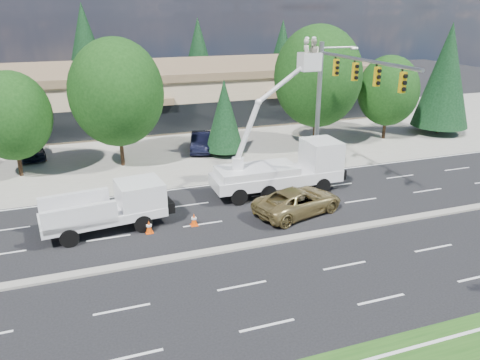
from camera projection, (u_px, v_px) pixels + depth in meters
name	position (u px, v px, depth m)	size (l,w,h in m)	color
ground	(220.00, 251.00, 22.71)	(140.00, 140.00, 0.00)	black
concrete_apron	(152.00, 144.00, 40.40)	(140.00, 22.00, 0.01)	gray
road_median	(220.00, 250.00, 22.69)	(120.00, 0.55, 0.12)	gray
strip_mall	(135.00, 93.00, 48.25)	(50.40, 15.40, 5.50)	tan
tree_front_c	(11.00, 116.00, 31.39)	(5.26, 5.26, 7.30)	#332114
tree_front_d	(117.00, 93.00, 33.16)	(6.70, 6.70, 9.29)	#332114
tree_front_e	(224.00, 115.00, 36.41)	(3.05, 3.05, 6.01)	#332114
tree_front_f	(318.00, 77.00, 37.99)	(7.17, 7.17, 9.95)	#332114
tree_front_g	(388.00, 91.00, 40.70)	(5.29, 5.29, 7.34)	#332114
tree_front_h	(446.00, 75.00, 42.19)	(5.05, 5.05, 9.96)	#332114
tree_back_b	(86.00, 50.00, 56.44)	(5.97, 5.97, 11.76)	#332114
tree_back_c	(198.00, 54.00, 61.12)	(5.05, 5.05, 9.95)	#332114
tree_back_d	(282.00, 53.00, 64.92)	(4.86, 4.86, 9.57)	#332114
signal_mast	(336.00, 92.00, 29.95)	(2.76, 10.16, 9.00)	gray
utility_pickup	(112.00, 211.00, 24.69)	(6.56, 3.06, 2.43)	white
bucket_truck	(287.00, 162.00, 29.47)	(8.28, 2.72, 9.52)	white
traffic_cone_b	(149.00, 227.00, 24.45)	(0.40, 0.40, 0.70)	#E74707
traffic_cone_c	(194.00, 220.00, 25.29)	(0.40, 0.40, 0.70)	#E74707
traffic_cone_d	(310.00, 196.00, 28.41)	(0.40, 0.40, 0.70)	#E74707
minivan	(298.00, 201.00, 26.64)	(2.49, 5.39, 1.50)	olive
parked_car_west	(31.00, 148.00, 36.70)	(1.85, 4.59, 1.56)	black
parked_car_east	(201.00, 142.00, 38.44)	(1.56, 4.46, 1.47)	black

